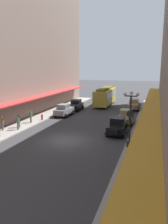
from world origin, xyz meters
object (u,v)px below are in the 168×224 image
parked_car_0 (134,104)px  pedestrian_1 (19,120)px  pedestrian_0 (18,122)px  streetcar (105,96)px  parked_car_3 (117,126)px  pedestrian_5 (2,123)px  parked_car_2 (126,116)px  fire_hydrant (42,117)px  pedestrian_2 (31,116)px  parked_car_4 (76,105)px  parked_car_1 (64,110)px  pedestrian_4 (152,104)px  lamp_post_with_clock (130,117)px

parked_car_0 → pedestrian_1: (-11.99, -16.61, 0.07)m
pedestrian_0 → pedestrian_1: bearing=116.1°
streetcar → pedestrian_1: (-6.29, -19.24, -0.89)m
streetcar → parked_car_3: bearing=-73.2°
pedestrian_1 → pedestrian_5: bearing=-124.1°
parked_car_2 → fire_hydrant: parked_car_2 is taller
fire_hydrant → pedestrian_2: pedestrian_2 is taller
parked_car_0 → parked_car_4: (-9.45, -3.61, 0.00)m
parked_car_1 → pedestrian_0: 9.31m
pedestrian_2 → parked_car_0: bearing=49.9°
parked_car_2 → pedestrian_0: size_ratio=2.57×
streetcar → parked_car_4: bearing=-121.0°
pedestrian_0 → pedestrian_5: size_ratio=1.02×
pedestrian_2 → pedestrian_0: bearing=-84.2°
pedestrian_0 → parked_car_1: bearing=77.9°
streetcar → pedestrian_0: size_ratio=5.77×
streetcar → parked_car_2: bearing=-66.0°
pedestrian_5 → pedestrian_2: bearing=73.7°
pedestrian_2 → parked_car_3: bearing=-4.9°
pedestrian_0 → pedestrian_4: size_ratio=1.00×
parked_car_0 → parked_car_3: size_ratio=1.00×
parked_car_3 → parked_car_4: bearing=128.4°
parked_car_4 → pedestrian_4: size_ratio=2.58×
parked_car_2 → pedestrian_1: size_ratio=2.57×
parked_car_3 → pedestrian_4: size_ratio=2.56×
parked_car_0 → pedestrian_1: 20.49m
parked_car_4 → lamp_post_with_clock: lamp_post_with_clock is taller
pedestrian_4 → pedestrian_5: pedestrian_4 is taller
fire_hydrant → pedestrian_2: bearing=-110.7°
pedestrian_0 → pedestrian_5: pedestrian_0 is taller
parked_car_4 → lamp_post_with_clock: (10.97, -15.65, 2.04)m
parked_car_2 → parked_car_4: 11.44m
parked_car_1 → pedestrian_2: bearing=-111.9°
parked_car_0 → pedestrian_4: bearing=16.6°
pedestrian_0 → pedestrian_2: bearing=95.8°
parked_car_4 → pedestrian_0: size_ratio=2.58×
parked_car_3 → streetcar: streetcar is taller
parked_car_3 → parked_car_0: bearing=88.7°
parked_car_2 → pedestrian_4: (3.08, 11.01, 0.07)m
parked_car_2 → pedestrian_4: 11.43m
parked_car_0 → fire_hydrant: 16.68m
streetcar → pedestrian_4: bearing=-11.2°
lamp_post_with_clock → fire_hydrant: 14.71m
parked_car_3 → fire_hydrant: 11.25m
pedestrian_0 → pedestrian_5: 1.74m
lamp_post_with_clock → pedestrian_2: size_ratio=3.15×
lamp_post_with_clock → pedestrian_4: size_ratio=3.09×
pedestrian_0 → pedestrian_5: bearing=-153.9°
parked_car_2 → pedestrian_0: 13.69m
parked_car_4 → fire_hydrant: 8.91m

